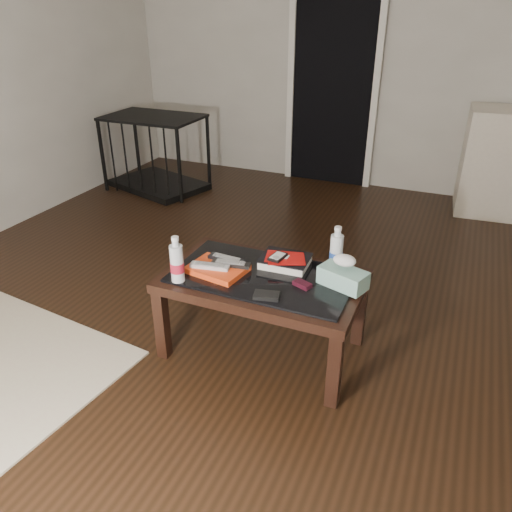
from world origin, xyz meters
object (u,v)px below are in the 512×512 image
Objects in this scene: textbook at (285,261)px; coffee_table at (263,286)px; pet_crate at (157,165)px; water_bottle_right at (337,248)px; water_bottle_left at (177,259)px; tissue_box at (343,278)px.

coffee_table is at bearing -117.56° from textbook.
pet_crate is 2.93m from water_bottle_right.
water_bottle_left is at bearing -37.43° from pet_crate.
coffee_table is 4.00× the size of textbook.
pet_crate reaches higher than water_bottle_right.
textbook is at bearing -166.63° from water_bottle_right.
tissue_box is (0.40, 0.05, 0.11)m from coffee_table.
water_bottle_right is (2.28, -1.81, 0.35)m from pet_crate.
water_bottle_left is (-0.36, -0.22, 0.18)m from coffee_table.
coffee_table is 0.46m from water_bottle_left.
textbook is at bearing 64.91° from coffee_table.
pet_crate is at bearing 141.63° from water_bottle_right.
coffee_table is 0.18m from textbook.
water_bottle_left is at bearing -142.21° from tissue_box.
textbook is at bearing -25.75° from pet_crate.
textbook is (2.03, -1.87, 0.25)m from pet_crate.
tissue_box is (2.36, -1.96, 0.28)m from pet_crate.
tissue_box is (0.33, -0.09, 0.02)m from textbook.
coffee_table is 2.82m from pet_crate.
tissue_box is at bearing 7.22° from coffee_table.
tissue_box reaches higher than textbook.
water_bottle_right is 1.03× the size of tissue_box.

